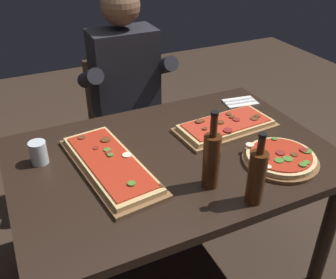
# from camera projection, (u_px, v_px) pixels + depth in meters

# --- Properties ---
(ground_plane) EXTENTS (6.40, 6.40, 0.00)m
(ground_plane) POSITION_uv_depth(u_px,v_px,m) (172.00, 268.00, 2.09)
(ground_plane) COLOR #38281E
(dining_table) EXTENTS (1.40, 0.96, 0.74)m
(dining_table) POSITION_uv_depth(u_px,v_px,m) (173.00, 172.00, 1.75)
(dining_table) COLOR black
(dining_table) RESTS_ON ground_plane
(pizza_rectangular_front) EXTENTS (0.51, 0.27, 0.05)m
(pizza_rectangular_front) POSITION_uv_depth(u_px,v_px,m) (226.00, 126.00, 1.88)
(pizza_rectangular_front) COLOR olive
(pizza_rectangular_front) RESTS_ON dining_table
(pizza_rectangular_left) EXTENTS (0.31, 0.63, 0.05)m
(pizza_rectangular_left) POSITION_uv_depth(u_px,v_px,m) (110.00, 165.00, 1.60)
(pizza_rectangular_left) COLOR brown
(pizza_rectangular_left) RESTS_ON dining_table
(pizza_round_far) EXTENTS (0.32, 0.32, 0.05)m
(pizza_round_far) POSITION_uv_depth(u_px,v_px,m) (281.00, 158.00, 1.64)
(pizza_round_far) COLOR brown
(pizza_round_far) RESTS_ON dining_table
(wine_bottle_dark) EXTENTS (0.07, 0.07, 0.29)m
(wine_bottle_dark) POSITION_uv_depth(u_px,v_px,m) (257.00, 176.00, 1.38)
(wine_bottle_dark) COLOR #47230F
(wine_bottle_dark) RESTS_ON dining_table
(oil_bottle_amber) EXTENTS (0.07, 0.07, 0.32)m
(oil_bottle_amber) POSITION_uv_depth(u_px,v_px,m) (211.00, 159.00, 1.45)
(oil_bottle_amber) COLOR #47230F
(oil_bottle_amber) RESTS_ON dining_table
(tumbler_near_camera) EXTENTS (0.07, 0.07, 0.10)m
(tumbler_near_camera) POSITION_uv_depth(u_px,v_px,m) (39.00, 153.00, 1.62)
(tumbler_near_camera) COLOR silver
(tumbler_near_camera) RESTS_ON dining_table
(napkin_cutlery_set) EXTENTS (0.19, 0.13, 0.01)m
(napkin_cutlery_set) POSITION_uv_depth(u_px,v_px,m) (240.00, 102.00, 2.14)
(napkin_cutlery_set) COLOR white
(napkin_cutlery_set) RESTS_ON dining_table
(diner_chair) EXTENTS (0.44, 0.44, 0.87)m
(diner_chair) POSITION_uv_depth(u_px,v_px,m) (124.00, 119.00, 2.52)
(diner_chair) COLOR #3D2B1E
(diner_chair) RESTS_ON ground_plane
(seated_diner) EXTENTS (0.53, 0.41, 1.33)m
(seated_diner) POSITION_uv_depth(u_px,v_px,m) (128.00, 90.00, 2.29)
(seated_diner) COLOR #23232D
(seated_diner) RESTS_ON ground_plane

